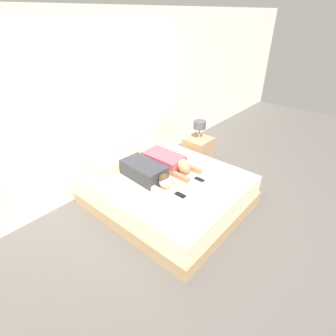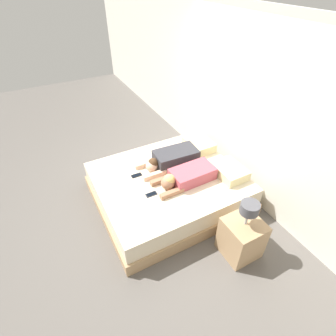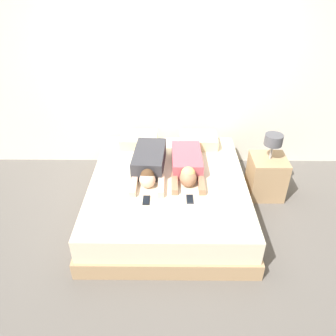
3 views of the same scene
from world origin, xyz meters
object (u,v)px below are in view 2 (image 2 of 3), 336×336
bed (168,188)px  cell_phone_right (151,194)px  pillow_head_right (229,171)px  pillow_head_left (199,144)px  person_right (186,176)px  nightstand (242,236)px  person_left (171,159)px  cell_phone_left (137,175)px

bed → cell_phone_right: 0.51m
bed → pillow_head_right: pillow_head_right is taller
cell_phone_right → pillow_head_right: bearing=82.0°
cell_phone_right → bed: bearing=121.5°
pillow_head_left → cell_phone_right: (0.64, -1.19, -0.07)m
pillow_head_left → person_right: size_ratio=0.55×
pillow_head_left → nightstand: (1.66, -0.45, -0.24)m
person_left → nightstand: size_ratio=1.11×
person_right → cell_phone_right: bearing=-88.9°
person_left → cell_phone_right: bearing=-50.4°
person_left → person_right: 0.45m
person_left → pillow_head_left: bearing=105.6°
bed → pillow_head_left: bearing=116.6°
bed → person_right: person_right is taller
cell_phone_left → nightstand: 1.68m
pillow_head_left → person_left: 0.65m
cell_phone_right → nightstand: bearing=35.6°
bed → person_left: bearing=142.1°
bed → pillow_head_right: (0.40, 0.80, 0.31)m
bed → person_left: 0.45m
person_left → nightstand: (1.49, 0.17, -0.28)m
bed → pillow_head_left: size_ratio=4.20×
pillow_head_right → person_right: size_ratio=0.55×
person_left → person_right: (0.45, -0.01, -0.01)m
pillow_head_right → person_left: 0.89m
nightstand → pillow_head_left: bearing=164.8°
pillow_head_right → person_left: size_ratio=0.52×
person_right → cell_phone_right: person_right is taller
pillow_head_right → cell_phone_right: 1.20m
cell_phone_left → nightstand: size_ratio=0.18×
bed → nightstand: size_ratio=2.41×
person_left → nightstand: 1.53m
pillow_head_right → person_right: (-0.18, -0.63, 0.02)m
person_left → pillow_head_right: bearing=44.8°
pillow_head_right → cell_phone_left: bearing=-117.5°
pillow_head_right → nightstand: nightstand is taller
bed → pillow_head_right: bearing=63.4°
cell_phone_left → cell_phone_right: size_ratio=1.00×
pillow_head_right → person_right: 0.66m
person_left → cell_phone_left: person_left is taller
bed → person_right: size_ratio=2.32×
person_left → cell_phone_right: (0.46, -0.56, -0.10)m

